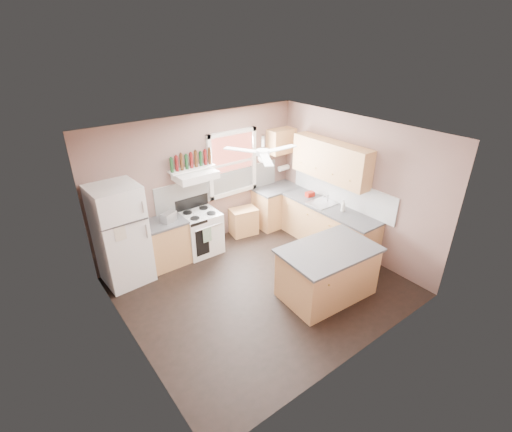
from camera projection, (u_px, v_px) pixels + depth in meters
floor at (262, 287)px, 6.56m from camera, size 4.50×4.50×0.00m
ceiling at (263, 136)px, 5.34m from camera, size 4.50×4.50×0.00m
wall_back at (200, 182)px, 7.39m from camera, size 4.50×0.05×2.70m
wall_right at (355, 186)px, 7.17m from camera, size 0.05×4.00×2.70m
wall_left at (122, 268)px, 4.72m from camera, size 0.05×4.00×2.70m
backsplash_back at (221, 185)px, 7.68m from camera, size 2.90×0.03×0.55m
backsplash_right at (341, 190)px, 7.44m from camera, size 0.03×2.60×0.55m
window_view at (232, 163)px, 7.65m from camera, size 1.00×0.02×1.20m
window_frame at (233, 163)px, 7.63m from camera, size 1.16×0.07×1.36m
refrigerator at (121, 235)px, 6.36m from camera, size 0.81×0.79×1.83m
base_cabinet_left at (163, 245)px, 7.00m from camera, size 0.90×0.60×0.86m
counter_left at (160, 224)px, 6.80m from camera, size 0.92×0.62×0.04m
toaster at (169, 217)px, 6.80m from camera, size 0.32×0.26×0.18m
stove at (201, 232)px, 7.42m from camera, size 0.73×0.66×0.86m
range_hood at (195, 175)px, 6.95m from camera, size 0.78×0.50×0.14m
bottle_shelf at (192, 169)px, 6.99m from camera, size 0.90×0.26×0.03m
cart at (244, 222)px, 8.14m from camera, size 0.62×0.47×0.57m
base_cabinet_corner at (276, 206)px, 8.52m from camera, size 1.00×0.60×0.86m
base_cabinet_right at (328, 227)px, 7.63m from camera, size 0.60×2.20×0.86m
counter_corner at (277, 188)px, 8.31m from camera, size 1.02×0.62×0.04m
counter_right at (329, 207)px, 7.42m from camera, size 0.62×2.22×0.04m
sink at (322, 203)px, 7.55m from camera, size 0.55×0.45×0.03m
faucet at (328, 198)px, 7.61m from camera, size 0.03×0.03×0.14m
upper_cabinet_right at (331, 161)px, 7.23m from camera, size 0.33×1.80×0.76m
upper_cabinet_corner at (281, 141)px, 8.05m from camera, size 0.60×0.33×0.52m
paper_towel at (284, 168)px, 8.43m from camera, size 0.26×0.12×0.12m
island at (327, 273)px, 6.19m from camera, size 1.54×1.03×0.86m
island_top at (329, 250)px, 5.99m from camera, size 1.64×1.13×0.04m
ceiling_fan_hub at (263, 153)px, 5.45m from camera, size 0.20×0.20×0.08m
soap_bottle at (343, 206)px, 7.17m from camera, size 0.11×0.11×0.23m
red_caddy at (310, 194)px, 7.85m from camera, size 0.19×0.14×0.10m
wine_bottles at (192, 160)px, 6.92m from camera, size 0.86×0.06×0.31m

